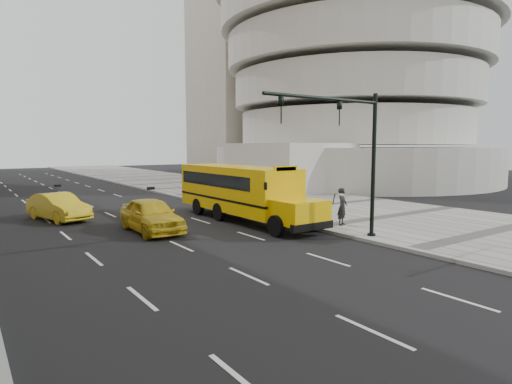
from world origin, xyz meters
TOP-DOWN VIEW (x-y plane):
  - ground at (0.00, 0.00)m, footprint 140.00×140.00m
  - sidewalk_museum at (12.00, 0.00)m, footprint 12.00×140.00m
  - curb_museum at (6.00, 0.00)m, footprint 0.30×140.00m
  - guggenheim at (29.37, 18.51)m, footprint 33.20×42.20m
  - school_bus at (4.50, -0.91)m, footprint 2.96×11.56m
  - taxi_near at (-0.86, -1.41)m, footprint 2.00×4.84m
  - taxi_far at (-3.92, 4.69)m, footprint 2.85×4.85m
  - pedestrian at (7.41, -6.01)m, footprint 0.81×0.69m
  - traffic_signal at (5.19, -8.59)m, footprint 6.18×0.36m

SIDE VIEW (x-z plane):
  - ground at x=0.00m, z-range 0.00..0.00m
  - sidewalk_museum at x=12.00m, z-range 0.00..0.15m
  - curb_museum at x=6.00m, z-range 0.00..0.15m
  - taxi_far at x=-3.92m, z-range 0.00..1.51m
  - taxi_near at x=-0.86m, z-range 0.00..1.64m
  - pedestrian at x=7.41m, z-range 0.15..2.03m
  - school_bus at x=4.50m, z-range 0.17..3.36m
  - traffic_signal at x=5.19m, z-range 0.89..7.29m
  - guggenheim at x=29.37m, z-range -3.92..31.08m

